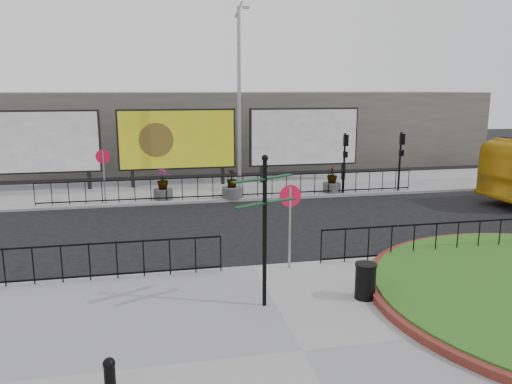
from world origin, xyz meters
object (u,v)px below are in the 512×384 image
object	(u,v)px
bollard	(110,374)
litter_bin	(365,281)
fingerpost_sign	(265,217)
billboard_mid	(177,140)
lamp_post	(239,97)
planter_a	(163,188)
planter_c	(332,182)
planter_b	(232,188)

from	to	relation	value
bollard	litter_bin	xyz separation A→B (m)	(5.92, 2.85, 0.09)
fingerpost_sign	billboard_mid	bearing A→B (deg)	72.12
litter_bin	lamp_post	bearing A→B (deg)	93.18
planter_a	fingerpost_sign	bearing A→B (deg)	-80.37
billboard_mid	lamp_post	xyz separation A→B (m)	(3.01, -1.97, 2.23)
bollard	planter_a	bearing A→B (deg)	85.41
billboard_mid	planter_c	size ratio (longest dim) A/B	4.48
fingerpost_sign	planter_c	distance (m)	14.05
fingerpost_sign	planter_c	world-z (taller)	fingerpost_sign
lamp_post	litter_bin	xyz separation A→B (m)	(0.77, -13.86, -4.25)
fingerpost_sign	planter_a	size ratio (longest dim) A/B	2.53
lamp_post	planter_a	world-z (taller)	lamp_post
planter_a	planter_b	bearing A→B (deg)	-6.23
lamp_post	fingerpost_sign	distance (m)	14.10
lamp_post	litter_bin	distance (m)	14.52
lamp_post	planter_b	distance (m)	4.57
lamp_post	planter_c	size ratio (longest dim) A/B	6.67
litter_bin	planter_b	world-z (taller)	planter_b
litter_bin	planter_a	xyz separation A→B (m)	(-4.68, 12.61, 0.09)
billboard_mid	litter_bin	xyz separation A→B (m)	(3.78, -15.83, -2.02)
billboard_mid	planter_a	distance (m)	3.86
fingerpost_sign	planter_a	bearing A→B (deg)	77.30
billboard_mid	lamp_post	size ratio (longest dim) A/B	0.67
fingerpost_sign	planter_a	distance (m)	12.80
lamp_post	bollard	size ratio (longest dim) A/B	13.89
fingerpost_sign	bollard	distance (m)	4.84
lamp_post	bollard	world-z (taller)	lamp_post
planter_c	planter_b	bearing A→B (deg)	-176.68
billboard_mid	planter_b	distance (m)	4.72
planter_a	planter_b	size ratio (longest dim) A/B	1.04
planter_a	planter_b	distance (m)	3.27
billboard_mid	planter_a	world-z (taller)	billboard_mid
lamp_post	planter_a	size ratio (longest dim) A/B	6.36
planter_c	lamp_post	bearing A→B (deg)	163.84
billboard_mid	bollard	distance (m)	18.92
fingerpost_sign	planter_b	bearing A→B (deg)	62.36
planter_c	fingerpost_sign	bearing A→B (deg)	-116.73
lamp_post	planter_a	distance (m)	5.84
billboard_mid	lamp_post	world-z (taller)	lamp_post
fingerpost_sign	planter_b	distance (m)	12.34
planter_b	fingerpost_sign	bearing A→B (deg)	-95.31
litter_bin	fingerpost_sign	bearing A→B (deg)	177.78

